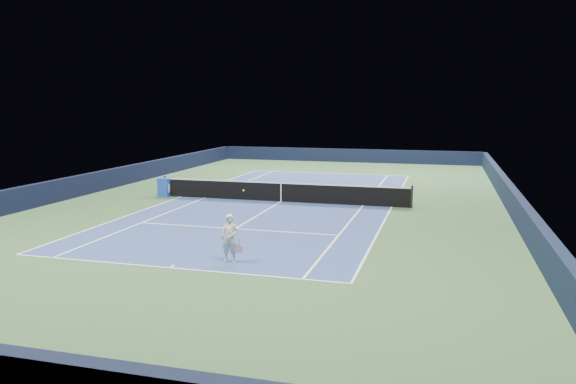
# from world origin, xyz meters

# --- Properties ---
(ground) EXTENTS (40.00, 40.00, 0.00)m
(ground) POSITION_xyz_m (0.00, 0.00, 0.00)
(ground) COLOR #2E502B
(ground) RESTS_ON ground
(wall_far) EXTENTS (22.00, 0.35, 1.10)m
(wall_far) POSITION_xyz_m (0.00, 19.82, 0.55)
(wall_far) COLOR black
(wall_far) RESTS_ON ground
(wall_right) EXTENTS (0.35, 40.00, 1.10)m
(wall_right) POSITION_xyz_m (10.82, 0.00, 0.55)
(wall_right) COLOR #101A32
(wall_right) RESTS_ON ground
(wall_left) EXTENTS (0.35, 40.00, 1.10)m
(wall_left) POSITION_xyz_m (-10.82, 0.00, 0.55)
(wall_left) COLOR black
(wall_left) RESTS_ON ground
(court_surface) EXTENTS (10.97, 23.77, 0.01)m
(court_surface) POSITION_xyz_m (0.00, 0.00, 0.00)
(court_surface) COLOR navy
(court_surface) RESTS_ON ground
(baseline_far) EXTENTS (10.97, 0.08, 0.00)m
(baseline_far) POSITION_xyz_m (0.00, 11.88, 0.01)
(baseline_far) COLOR white
(baseline_far) RESTS_ON ground
(baseline_near) EXTENTS (10.97, 0.08, 0.00)m
(baseline_near) POSITION_xyz_m (0.00, -11.88, 0.01)
(baseline_near) COLOR white
(baseline_near) RESTS_ON ground
(sideline_doubles_right) EXTENTS (0.08, 23.77, 0.00)m
(sideline_doubles_right) POSITION_xyz_m (5.49, 0.00, 0.01)
(sideline_doubles_right) COLOR white
(sideline_doubles_right) RESTS_ON ground
(sideline_doubles_left) EXTENTS (0.08, 23.77, 0.00)m
(sideline_doubles_left) POSITION_xyz_m (-5.49, 0.00, 0.01)
(sideline_doubles_left) COLOR white
(sideline_doubles_left) RESTS_ON ground
(sideline_singles_right) EXTENTS (0.08, 23.77, 0.00)m
(sideline_singles_right) POSITION_xyz_m (4.12, 0.00, 0.01)
(sideline_singles_right) COLOR white
(sideline_singles_right) RESTS_ON ground
(sideline_singles_left) EXTENTS (0.08, 23.77, 0.00)m
(sideline_singles_left) POSITION_xyz_m (-4.12, 0.00, 0.01)
(sideline_singles_left) COLOR white
(sideline_singles_left) RESTS_ON ground
(service_line_far) EXTENTS (8.23, 0.08, 0.00)m
(service_line_far) POSITION_xyz_m (0.00, 6.40, 0.01)
(service_line_far) COLOR white
(service_line_far) RESTS_ON ground
(service_line_near) EXTENTS (8.23, 0.08, 0.00)m
(service_line_near) POSITION_xyz_m (0.00, -6.40, 0.01)
(service_line_near) COLOR white
(service_line_near) RESTS_ON ground
(center_service_line) EXTENTS (0.08, 12.80, 0.00)m
(center_service_line) POSITION_xyz_m (0.00, 0.00, 0.01)
(center_service_line) COLOR white
(center_service_line) RESTS_ON ground
(center_mark_far) EXTENTS (0.08, 0.30, 0.00)m
(center_mark_far) POSITION_xyz_m (0.00, 11.73, 0.01)
(center_mark_far) COLOR white
(center_mark_far) RESTS_ON ground
(center_mark_near) EXTENTS (0.08, 0.30, 0.00)m
(center_mark_near) POSITION_xyz_m (0.00, -11.73, 0.01)
(center_mark_near) COLOR white
(center_mark_near) RESTS_ON ground
(tennis_net) EXTENTS (12.90, 0.10, 1.07)m
(tennis_net) POSITION_xyz_m (0.00, 0.00, 0.50)
(tennis_net) COLOR black
(tennis_net) RESTS_ON ground
(sponsor_cube) EXTENTS (0.64, 0.57, 0.97)m
(sponsor_cube) POSITION_xyz_m (-6.40, -0.05, 0.49)
(sponsor_cube) COLOR blue
(sponsor_cube) RESTS_ON ground
(tennis_player) EXTENTS (0.74, 1.23, 2.13)m
(tennis_player) POSITION_xyz_m (1.53, -10.80, 0.76)
(tennis_player) COLOR silver
(tennis_player) RESTS_ON ground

